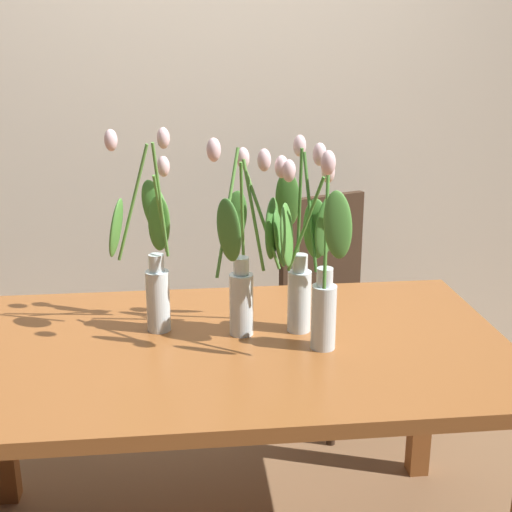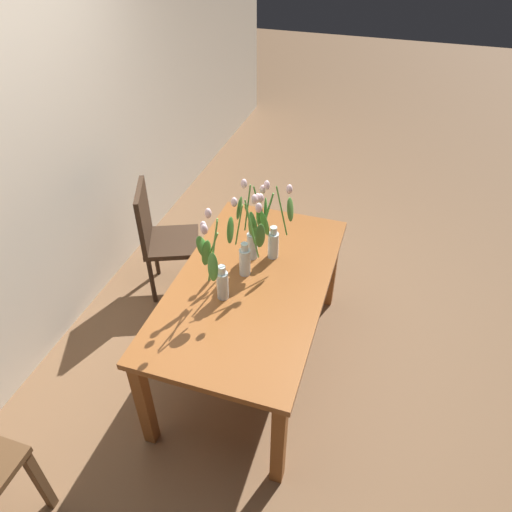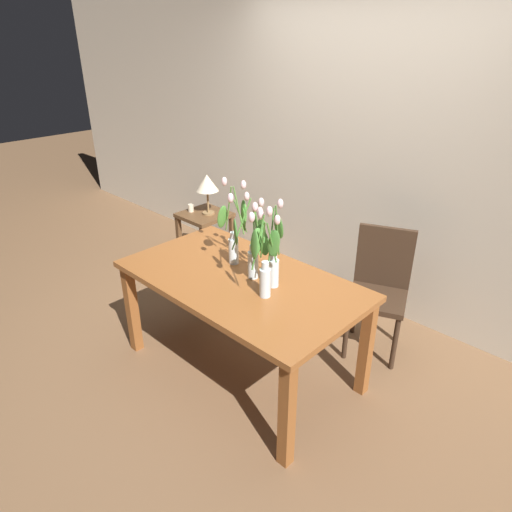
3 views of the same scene
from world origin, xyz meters
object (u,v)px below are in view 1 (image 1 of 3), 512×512
tulip_vase_0 (302,267)px  tulip_vase_1 (152,258)px  tulip_vase_3 (247,259)px  dining_chair (334,295)px  tulip_vase_2 (319,274)px  dining_table (224,373)px

tulip_vase_0 → tulip_vase_1: tulip_vase_1 is taller
tulip_vase_3 → dining_chair: size_ratio=0.62×
tulip_vase_2 → dining_chair: (0.26, 0.95, -0.43)m
tulip_vase_1 → dining_chair: bearing=46.9°
tulip_vase_3 → dining_table: bearing=-145.7°
tulip_vase_2 → dining_chair: bearing=74.5°
dining_table → dining_chair: (0.52, 0.90, -0.12)m
tulip_vase_0 → tulip_vase_2: tulip_vase_0 is taller
dining_table → tulip_vase_2: tulip_vase_2 is taller
tulip_vase_0 → tulip_vase_1: bearing=169.8°
dining_chair → dining_table: bearing=-120.0°
dining_table → tulip_vase_0: (0.23, 0.07, 0.28)m
tulip_vase_1 → dining_chair: 1.12m
dining_table → tulip_vase_2: (0.26, -0.05, 0.30)m
tulip_vase_0 → tulip_vase_3: 0.16m
dining_table → dining_chair: bearing=60.0°
tulip_vase_1 → tulip_vase_3: (0.26, -0.09, 0.02)m
tulip_vase_3 → tulip_vase_2: bearing=-29.0°
tulip_vase_1 → tulip_vase_3: bearing=-19.3°
tulip_vase_0 → tulip_vase_3: bearing=-173.9°
dining_table → dining_chair: 1.05m
dining_table → dining_chair: size_ratio=1.72×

